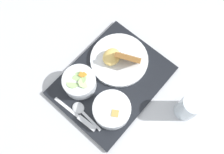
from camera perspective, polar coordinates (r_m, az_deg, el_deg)
ground_plane at (r=0.86m, az=0.00°, el=-1.01°), size 4.00×4.00×0.00m
serving_tray at (r=0.85m, az=0.00°, el=-0.86°), size 0.40×0.31×0.01m
bowl_salad at (r=0.82m, az=-7.84°, el=-1.14°), size 0.12×0.12×0.07m
bowl_soup at (r=0.78m, az=-0.06°, el=-7.87°), size 0.13×0.13×0.06m
plate_main at (r=0.86m, az=1.79°, el=4.38°), size 0.21×0.21×0.09m
knife at (r=0.81m, az=-6.88°, el=-10.37°), size 0.02×0.18×0.02m
spoon at (r=0.82m, az=-7.11°, el=-8.39°), size 0.04×0.13×0.01m
glass_water at (r=0.82m, az=17.91°, el=-6.98°), size 0.07×0.07×0.12m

